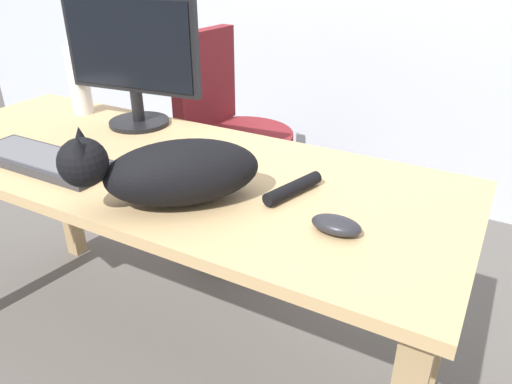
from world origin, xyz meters
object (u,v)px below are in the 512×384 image
Objects in this scene: cat at (173,171)px; water_bottle at (79,80)px; monitor at (131,57)px; office_chair at (232,160)px; keyboard at (43,160)px; computer_mouse at (336,225)px.

water_bottle is at bearing 151.54° from cat.
water_bottle is (-0.26, 0.00, -0.11)m from monitor.
monitor is at bearing 139.42° from cat.
office_chair is 3.74× the size of water_bottle.
keyboard is at bearing -91.53° from monitor.
cat is (0.45, -0.38, -0.15)m from monitor.
monitor is 1.09× the size of keyboard.
monitor is 0.91m from computer_mouse.
keyboard is 0.47m from water_bottle.
cat is 0.39m from computer_mouse.
water_bottle is (-0.33, -0.48, 0.42)m from office_chair.
keyboard is (-0.01, -0.38, -0.21)m from monitor.
keyboard is at bearing -176.05° from computer_mouse.
water_bottle is at bearing 123.11° from keyboard.
keyboard is 1.71× the size of water_bottle.
office_chair is 2.18× the size of keyboard.
computer_mouse is 1.14m from water_bottle.
cat reaches higher than computer_mouse.
cat is at bearing -40.58° from monitor.
computer_mouse is (0.83, -0.33, -0.21)m from monitor.
monitor is 0.28m from water_bottle.
cat is at bearing -171.42° from computer_mouse.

